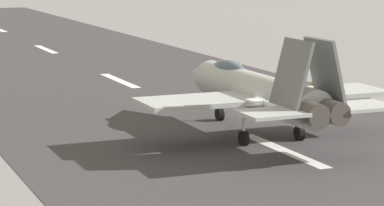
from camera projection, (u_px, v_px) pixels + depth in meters
The scene contains 5 objects.
ground_plane at pixel (279, 149), 42.68m from camera, with size 400.00×400.00×0.00m, color gray.
runway_strip at pixel (279, 148), 42.66m from camera, with size 240.00×26.00×0.02m.
fighter_jet at pixel (256, 90), 45.22m from camera, with size 16.42×13.41×5.66m.
crew_person at pixel (315, 83), 58.99m from camera, with size 0.50×0.54×1.61m.
marker_cone_far at pixel (239, 64), 73.26m from camera, with size 0.44×0.44×0.55m, color orange.
Camera 1 is at (-36.68, 20.22, 9.51)m, focal length 80.48 mm.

